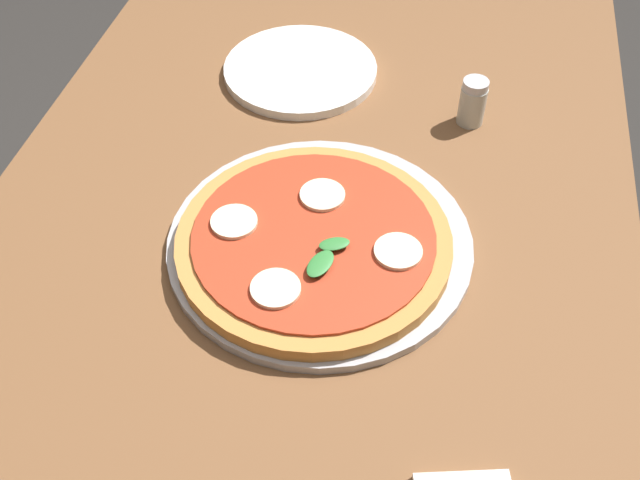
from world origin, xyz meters
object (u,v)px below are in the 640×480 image
at_px(dining_table, 309,261).
at_px(serving_tray, 320,242).
at_px(pizza, 314,241).
at_px(plate_white, 300,70).
at_px(pepper_shaker, 473,102).

height_order(dining_table, serving_tray, serving_tray).
xyz_separation_m(pizza, plate_white, (-0.36, -0.09, -0.02)).
height_order(dining_table, plate_white, plate_white).
relative_size(serving_tray, pepper_shaker, 5.31).
height_order(pizza, pepper_shaker, pepper_shaker).
bearing_deg(pizza, serving_tray, 163.35).
bearing_deg(serving_tray, pepper_shaker, 149.91).
bearing_deg(serving_tray, dining_table, -156.31).
relative_size(serving_tray, pizza, 1.13).
bearing_deg(pizza, plate_white, -165.09).
distance_m(serving_tray, pepper_shaker, 0.32).
height_order(dining_table, pepper_shaker, pepper_shaker).
relative_size(plate_white, pepper_shaker, 3.38).
bearing_deg(pepper_shaker, pizza, -29.45).
height_order(serving_tray, pizza, pizza).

